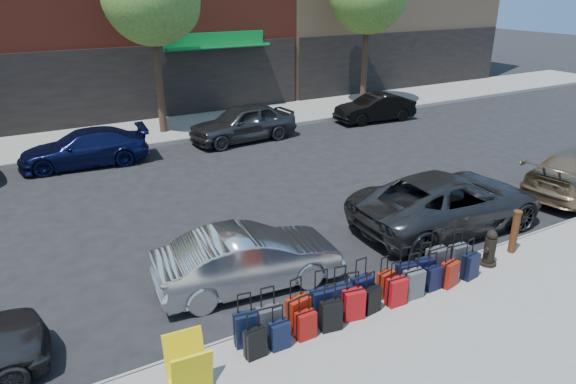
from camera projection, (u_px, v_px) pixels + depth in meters
ground at (253, 220)px, 13.86m from camera, size 120.00×120.00×0.00m
sidewalk_near at (423, 358)px, 8.61m from camera, size 60.00×4.00×0.15m
sidewalk_far at (149, 132)px, 21.87m from camera, size 60.00×4.00×0.15m
curb_near at (352, 299)px, 10.23m from camera, size 60.00×0.08×0.15m
curb_far at (163, 144)px, 20.25m from camera, size 60.00×0.08×0.15m
suitcase_front_0 at (246, 329)px, 8.72m from camera, size 0.44×0.29×0.99m
suitcase_front_1 at (269, 323)px, 8.87m from camera, size 0.44×0.28×1.01m
suitcase_front_2 at (298, 313)px, 9.12m from camera, size 0.45×0.29×1.02m
suitcase_front_3 at (322, 305)px, 9.36m from camera, size 0.45×0.29×1.02m
suitcase_front_4 at (341, 299)px, 9.55m from camera, size 0.44×0.28×0.98m
suitcase_front_5 at (362, 292)px, 9.78m from camera, size 0.42×0.24×1.01m
suitcase_front_6 at (385, 284)px, 10.12m from camera, size 0.38×0.26×0.85m
suitcase_front_7 at (405, 277)px, 10.29m from camera, size 0.43×0.28×0.95m
suitcase_front_8 at (424, 271)px, 10.53m from camera, size 0.41×0.28×0.92m
suitcase_front_9 at (436, 263)px, 10.74m from camera, size 0.46×0.27×1.08m
suitcase_front_10 at (458, 258)px, 11.01m from camera, size 0.42×0.25×0.97m
suitcase_back_0 at (255, 343)px, 8.45m from camera, size 0.36×0.21×0.83m
suitcase_back_1 at (279, 335)px, 8.66m from camera, size 0.34×0.20×0.81m
suitcase_back_2 at (306, 325)px, 8.91m from camera, size 0.35×0.20×0.84m
suitcase_back_3 at (331, 316)px, 9.12m from camera, size 0.41×0.29×0.90m
suitcase_back_4 at (353, 304)px, 9.42m from camera, size 0.43×0.30×0.95m
suitcase_back_5 at (371, 300)px, 9.62m from camera, size 0.37×0.24×0.83m
suitcase_back_6 at (396, 292)px, 9.83m from camera, size 0.39×0.24×0.91m
suitcase_back_7 at (413, 284)px, 10.07m from camera, size 0.41×0.26×0.95m
suitcase_back_8 at (433, 278)px, 10.34m from camera, size 0.34×0.20×0.81m
suitcase_back_9 at (450, 274)px, 10.45m from camera, size 0.41×0.28×0.89m
suitcase_back_10 at (470, 266)px, 10.73m from camera, size 0.40×0.27×0.89m
fire_hydrant at (490, 249)px, 11.22m from camera, size 0.43×0.37×0.82m
bollard at (515, 231)px, 11.69m from camera, size 0.19×0.19×1.03m
display_rack at (189, 373)px, 7.43m from camera, size 0.64×0.70×1.05m
car_near_1 at (249, 259)px, 10.59m from camera, size 4.00×1.74×1.28m
car_near_2 at (448, 202)px, 13.17m from camera, size 5.32×2.58×1.46m
car_far_1 at (84, 148)px, 17.84m from camera, size 4.47×2.18×1.25m
car_far_2 at (243, 123)px, 20.62m from camera, size 4.49×2.08×1.49m
car_far_3 at (375, 108)px, 23.65m from camera, size 3.87×1.60×1.25m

